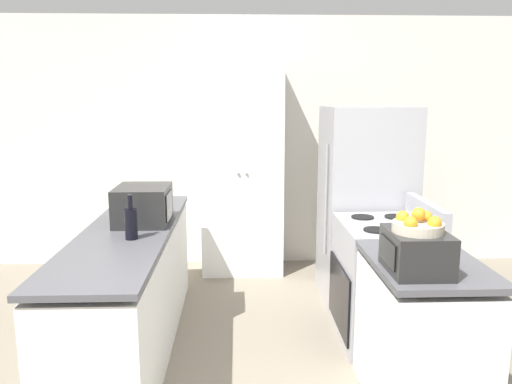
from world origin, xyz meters
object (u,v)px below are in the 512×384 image
at_px(fruit_bowl, 418,225).
at_px(refrigerator, 365,204).
at_px(toaster_oven, 416,252).
at_px(pantry_cabinet, 242,169).
at_px(wine_bottle, 131,223).
at_px(stove, 384,280).
at_px(microwave, 143,205).

bearing_deg(fruit_bowl, refrigerator, 83.82).
distance_m(toaster_oven, fruit_bowl, 0.15).
bearing_deg(refrigerator, pantry_cabinet, 145.81).
height_order(pantry_cabinet, wine_bottle, pantry_cabinet).
relative_size(stove, fruit_bowl, 3.97).
bearing_deg(pantry_cabinet, refrigerator, -34.19).
bearing_deg(wine_bottle, refrigerator, 31.77).
relative_size(refrigerator, microwave, 3.87).
bearing_deg(refrigerator, toaster_oven, -96.06).
bearing_deg(wine_bottle, toaster_oven, -22.49).
height_order(microwave, toaster_oven, microwave).
xyz_separation_m(pantry_cabinet, toaster_oven, (0.89, -2.52, -0.07)).
distance_m(pantry_cabinet, stove, 1.94).
height_order(toaster_oven, fruit_bowl, fruit_bowl).
bearing_deg(fruit_bowl, stove, 81.60).
xyz_separation_m(stove, toaster_oven, (-0.14, -1.00, 0.54)).
xyz_separation_m(refrigerator, fruit_bowl, (-0.20, -1.80, 0.29)).
bearing_deg(microwave, pantry_cabinet, 63.08).
relative_size(wine_bottle, toaster_oven, 0.80).
relative_size(refrigerator, toaster_oven, 4.70).
bearing_deg(stove, fruit_bowl, -98.40).
height_order(stove, microwave, microwave).
bearing_deg(toaster_oven, microwave, 146.06).
distance_m(pantry_cabinet, wine_bottle, 1.99).
relative_size(pantry_cabinet, microwave, 4.83).
bearing_deg(pantry_cabinet, fruit_bowl, -70.80).
bearing_deg(stove, wine_bottle, -169.48).
xyz_separation_m(microwave, fruit_bowl, (1.61, -1.10, 0.12)).
bearing_deg(wine_bottle, stove, 10.52).
distance_m(wine_bottle, fruit_bowl, 1.76).
height_order(pantry_cabinet, refrigerator, pantry_cabinet).
distance_m(microwave, fruit_bowl, 1.96).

